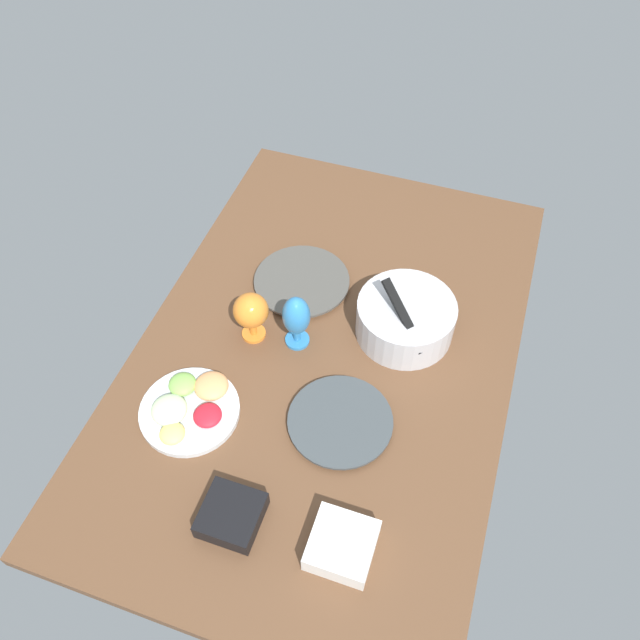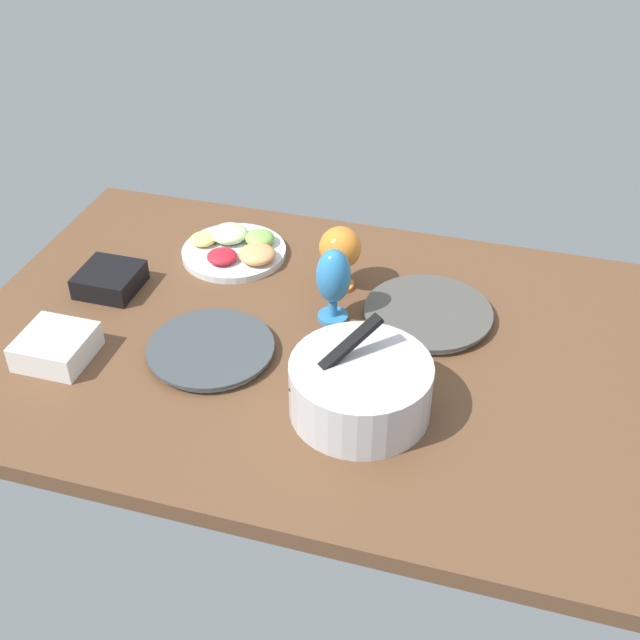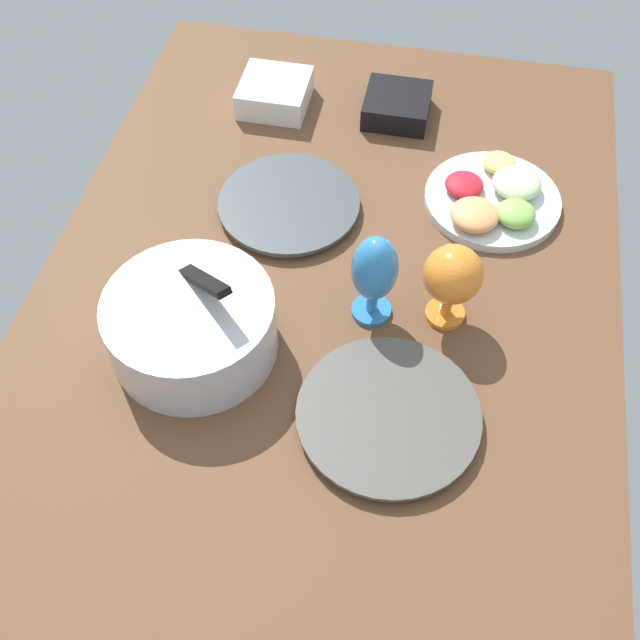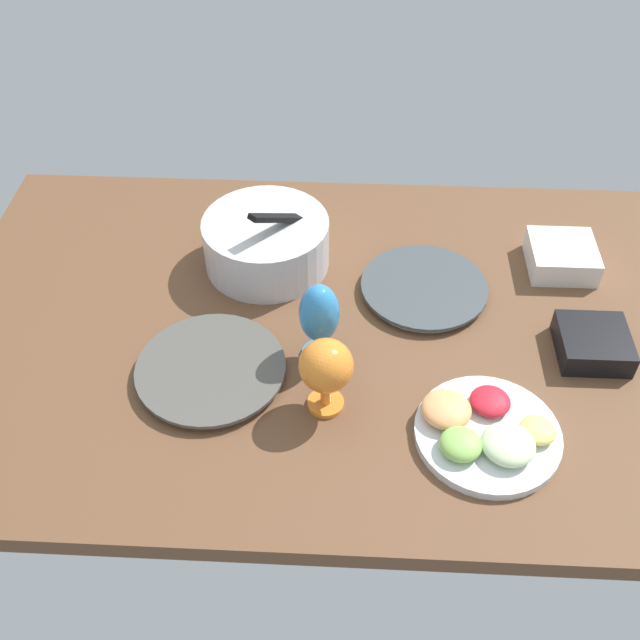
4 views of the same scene
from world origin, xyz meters
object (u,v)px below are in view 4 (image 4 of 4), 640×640
hurricane_glass_orange (326,368)px  square_bowl_white (562,255)px  hurricane_glass_blue (321,316)px  dinner_plate_right (424,288)px  mixing_bowl (266,241)px  fruit_platter (485,431)px  square_bowl_black (593,342)px  dinner_plate_left (211,370)px

hurricane_glass_orange → square_bowl_white: (51.09, 42.70, -7.14)cm
hurricane_glass_blue → square_bowl_white: (52.50, 29.98, -7.55)cm
square_bowl_white → dinner_plate_right: bearing=-161.8°
mixing_bowl → square_bowl_white: 66.19cm
hurricane_glass_blue → hurricane_glass_orange: hurricane_glass_blue is taller
fruit_platter → hurricane_glass_orange: hurricane_glass_orange is taller
hurricane_glass_orange → dinner_plate_right: bearing=58.4°
square_bowl_black → fruit_platter: bearing=-136.6°
dinner_plate_right → fruit_platter: bearing=-77.0°
hurricane_glass_orange → dinner_plate_left: bearing=163.7°
mixing_bowl → square_bowl_black: bearing=-20.0°
hurricane_glass_blue → square_bowl_black: size_ratio=1.33×
hurricane_glass_blue → fruit_platter: bearing=-32.0°
mixing_bowl → hurricane_glass_blue: size_ratio=1.53×
dinner_plate_left → hurricane_glass_blue: size_ratio=1.61×
fruit_platter → square_bowl_white: square_bowl_white is taller
dinner_plate_left → hurricane_glass_blue: (21.26, 6.09, 9.65)cm
fruit_platter → dinner_plate_right: bearing=103.0°
mixing_bowl → hurricane_glass_blue: mixing_bowl is taller
dinner_plate_left → square_bowl_white: (73.76, 36.07, 2.10)cm
dinner_plate_left → dinner_plate_right: 49.90cm
square_bowl_black → hurricane_glass_orange: bearing=-163.0°
mixing_bowl → square_bowl_black: (67.53, -24.60, -3.39)cm
dinner_plate_right → hurricane_glass_orange: 39.26cm
square_bowl_black → mixing_bowl: bearing=160.0°
dinner_plate_right → mixing_bowl: mixing_bowl is taller
hurricane_glass_blue → hurricane_glass_orange: size_ratio=1.13×
dinner_plate_left → square_bowl_white: square_bowl_white is taller
mixing_bowl → fruit_platter: size_ratio=1.06×
square_bowl_white → square_bowl_black: 26.66cm
hurricane_glass_blue → square_bowl_white: size_ratio=1.26×
dinner_plate_left → fruit_platter: fruit_platter is taller
dinner_plate_left → hurricane_glass_orange: bearing=-16.3°
fruit_platter → mixing_bowl: bearing=133.1°
dinner_plate_right → hurricane_glass_orange: (-20.00, -32.48, 9.28)cm
dinner_plate_right → hurricane_glass_blue: (-21.41, -19.77, 9.69)cm
dinner_plate_right → square_bowl_white: bearing=18.2°
dinner_plate_left → hurricane_glass_orange: size_ratio=1.83×
dinner_plate_right → fruit_platter: (8.92, -38.75, 0.99)cm
dinner_plate_left → hurricane_glass_orange: 25.36cm
square_bowl_black → dinner_plate_left: bearing=-172.8°
mixing_bowl → dinner_plate_left: bearing=-102.7°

